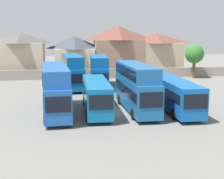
{
  "coord_description": "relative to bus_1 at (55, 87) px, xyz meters",
  "views": [
    {
      "loc": [
        -5.39,
        -32.78,
        8.28
      ],
      "look_at": [
        0.0,
        3.0,
        1.89
      ],
      "focal_mm": 51.27,
      "sensor_mm": 36.0,
      "label": 1
    }
  ],
  "objects": [
    {
      "name": "ground",
      "position": [
        6.33,
        17.92,
        -2.81
      ],
      "size": [
        140.0,
        140.0,
        0.0
      ],
      "primitive_type": "plane",
      "color": "slate"
    },
    {
      "name": "depot_boundary_wall",
      "position": [
        6.33,
        25.47,
        -1.91
      ],
      "size": [
        56.0,
        0.5,
        1.8
      ],
      "primitive_type": "cube",
      "color": "gray",
      "rests_on": "ground"
    },
    {
      "name": "bus_1",
      "position": [
        0.0,
        0.0,
        0.0
      ],
      "size": [
        3.15,
        11.63,
        5.0
      ],
      "rotation": [
        0.0,
        0.0,
        -1.51
      ],
      "color": "#1D55A5",
      "rests_on": "ground"
    },
    {
      "name": "bus_2",
      "position": [
        4.22,
        0.15,
        -0.89
      ],
      "size": [
        2.72,
        11.03,
        3.36
      ],
      "rotation": [
        0.0,
        0.0,
        -1.59
      ],
      "color": "#0E5F9A",
      "rests_on": "ground"
    },
    {
      "name": "bus_3",
      "position": [
        8.53,
        0.17,
        0.02
      ],
      "size": [
        2.71,
        11.4,
        5.03
      ],
      "rotation": [
        0.0,
        0.0,
        -1.55
      ],
      "color": "#1A5A94",
      "rests_on": "ground"
    },
    {
      "name": "bus_4",
      "position": [
        12.61,
        -0.4,
        -0.89
      ],
      "size": [
        2.71,
        11.81,
        3.36
      ],
      "rotation": [
        0.0,
        0.0,
        -1.58
      ],
      "color": "#1256A6",
      "rests_on": "ground"
    },
    {
      "name": "bus_5",
      "position": [
        2.2,
        15.76,
        -0.0
      ],
      "size": [
        3.22,
        11.09,
        5.0
      ],
      "rotation": [
        0.0,
        0.0,
        -1.49
      ],
      "color": "#0B5694",
      "rests_on": "ground"
    },
    {
      "name": "bus_6",
      "position": [
        6.21,
        15.92,
        -0.08
      ],
      "size": [
        3.19,
        10.41,
        4.86
      ],
      "rotation": [
        0.0,
        0.0,
        -1.64
      ],
      "color": "#0C5397",
      "rests_on": "ground"
    },
    {
      "name": "bus_7",
      "position": [
        10.91,
        15.1,
        -0.81
      ],
      "size": [
        2.87,
        10.54,
        3.53
      ],
      "rotation": [
        0.0,
        0.0,
        -1.61
      ],
      "color": "#1C53A4",
      "rests_on": "ground"
    },
    {
      "name": "house_terrace_left",
      "position": [
        -7.27,
        31.29,
        1.45
      ],
      "size": [
        9.22,
        7.81,
        8.37
      ],
      "color": "#C6B293",
      "rests_on": "ground"
    },
    {
      "name": "house_terrace_centre",
      "position": [
        3.09,
        32.19,
        1.1
      ],
      "size": [
        8.02,
        7.67,
        7.67
      ],
      "color": "beige",
      "rests_on": "ground"
    },
    {
      "name": "house_terrace_right",
      "position": [
        11.98,
        31.95,
        2.18
      ],
      "size": [
        10.23,
        6.5,
        9.79
      ],
      "color": "#9E7A60",
      "rests_on": "ground"
    },
    {
      "name": "house_terrace_far_right",
      "position": [
        19.91,
        32.63,
        1.41
      ],
      "size": [
        10.74,
        7.81,
        8.3
      ],
      "color": "#C6B293",
      "rests_on": "ground"
    },
    {
      "name": "tree_left_of_lot",
      "position": [
        24.86,
        23.47,
        1.63
      ],
      "size": [
        3.51,
        3.51,
        6.26
      ],
      "color": "brown",
      "rests_on": "ground"
    }
  ]
}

